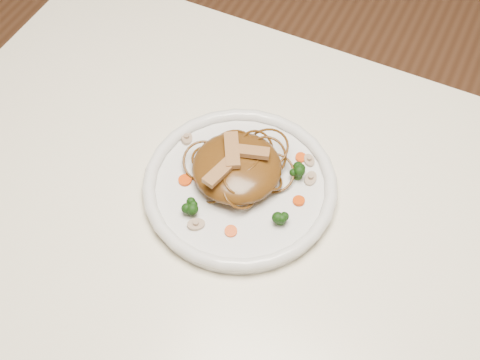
% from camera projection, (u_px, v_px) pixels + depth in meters
% --- Properties ---
extents(table, '(1.20, 0.80, 0.75)m').
position_uv_depth(table, '(268.00, 262.00, 1.04)').
color(table, white).
rests_on(table, ground).
extents(plate, '(0.31, 0.31, 0.02)m').
position_uv_depth(plate, '(240.00, 188.00, 0.99)').
color(plate, white).
rests_on(plate, table).
extents(noodle_mound, '(0.14, 0.14, 0.04)m').
position_uv_depth(noodle_mound, '(237.00, 167.00, 0.97)').
color(noodle_mound, '#5D3B11').
rests_on(noodle_mound, plate).
extents(chicken_a, '(0.06, 0.04, 0.01)m').
position_uv_depth(chicken_a, '(250.00, 152.00, 0.96)').
color(chicken_a, '#B08053').
rests_on(chicken_a, noodle_mound).
extents(chicken_b, '(0.05, 0.07, 0.01)m').
position_uv_depth(chicken_b, '(232.00, 150.00, 0.96)').
color(chicken_b, '#B08053').
rests_on(chicken_b, noodle_mound).
extents(chicken_c, '(0.03, 0.06, 0.01)m').
position_uv_depth(chicken_c, '(220.00, 171.00, 0.94)').
color(chicken_c, '#B08053').
rests_on(chicken_c, noodle_mound).
extents(broccoli_0, '(0.03, 0.03, 0.03)m').
position_uv_depth(broccoli_0, '(299.00, 171.00, 0.98)').
color(broccoli_0, '#16340A').
rests_on(broccoli_0, plate).
extents(broccoli_1, '(0.03, 0.03, 0.03)m').
position_uv_depth(broccoli_1, '(207.00, 152.00, 1.00)').
color(broccoli_1, '#16340A').
rests_on(broccoli_1, plate).
extents(broccoli_2, '(0.03, 0.03, 0.03)m').
position_uv_depth(broccoli_2, '(190.00, 206.00, 0.94)').
color(broccoli_2, '#16340A').
rests_on(broccoli_2, plate).
extents(broccoli_3, '(0.03, 0.03, 0.03)m').
position_uv_depth(broccoli_3, '(281.00, 216.00, 0.93)').
color(broccoli_3, '#16340A').
rests_on(broccoli_3, plate).
extents(carrot_0, '(0.02, 0.02, 0.00)m').
position_uv_depth(carrot_0, '(301.00, 157.00, 1.01)').
color(carrot_0, '#EF3908').
rests_on(carrot_0, plate).
extents(carrot_1, '(0.03, 0.03, 0.00)m').
position_uv_depth(carrot_1, '(185.00, 180.00, 0.99)').
color(carrot_1, '#EF3908').
rests_on(carrot_1, plate).
extents(carrot_2, '(0.02, 0.02, 0.00)m').
position_uv_depth(carrot_2, '(299.00, 201.00, 0.96)').
color(carrot_2, '#EF3908').
rests_on(carrot_2, plate).
extents(carrot_3, '(0.02, 0.02, 0.00)m').
position_uv_depth(carrot_3, '(237.00, 136.00, 1.04)').
color(carrot_3, '#EF3908').
rests_on(carrot_3, plate).
extents(carrot_4, '(0.02, 0.02, 0.00)m').
position_uv_depth(carrot_4, '(231.00, 231.00, 0.93)').
color(carrot_4, '#EF3908').
rests_on(carrot_4, plate).
extents(mushroom_0, '(0.04, 0.04, 0.01)m').
position_uv_depth(mushroom_0, '(196.00, 225.00, 0.94)').
color(mushroom_0, beige).
rests_on(mushroom_0, plate).
extents(mushroom_1, '(0.03, 0.03, 0.01)m').
position_uv_depth(mushroom_1, '(310.00, 179.00, 0.99)').
color(mushroom_1, beige).
rests_on(mushroom_1, plate).
extents(mushroom_2, '(0.03, 0.03, 0.01)m').
position_uv_depth(mushroom_2, '(187.00, 138.00, 1.03)').
color(mushroom_2, beige).
rests_on(mushroom_2, plate).
extents(mushroom_3, '(0.03, 0.03, 0.01)m').
position_uv_depth(mushroom_3, '(309.00, 161.00, 1.01)').
color(mushroom_3, beige).
rests_on(mushroom_3, plate).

